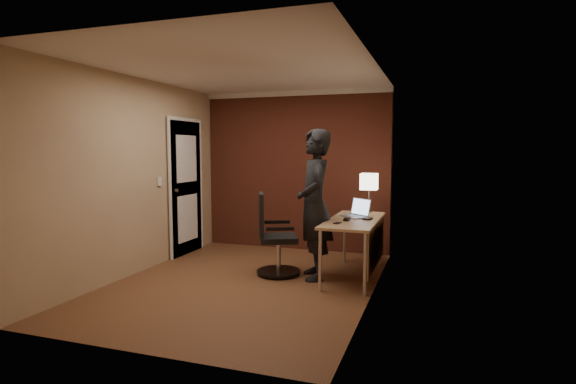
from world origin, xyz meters
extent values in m
plane|color=brown|center=(0.00, 0.00, 0.00)|extent=(4.00, 4.00, 0.00)
plane|color=white|center=(0.00, 0.00, 2.50)|extent=(4.00, 4.00, 0.00)
plane|color=tan|center=(0.00, 2.00, 1.25)|extent=(3.00, 0.00, 3.00)
plane|color=tan|center=(0.00, -2.00, 1.25)|extent=(3.00, 0.00, 3.00)
plane|color=tan|center=(-1.50, 0.00, 1.25)|extent=(0.00, 4.00, 4.00)
plane|color=tan|center=(1.50, 0.00, 1.25)|extent=(0.00, 4.00, 4.00)
cube|color=brown|center=(0.00, 1.97, 1.25)|extent=(2.98, 0.06, 2.50)
cube|color=silver|center=(0.00, 1.96, 2.46)|extent=(3.00, 0.08, 0.08)
cube|color=silver|center=(0.00, -1.96, 2.46)|extent=(3.00, 0.08, 0.08)
cube|color=silver|center=(-1.46, 0.00, 2.46)|extent=(0.08, 4.00, 0.08)
cube|color=silver|center=(1.46, 0.00, 2.46)|extent=(0.08, 4.00, 0.08)
cube|color=silver|center=(-1.48, 1.10, 1.00)|extent=(0.05, 0.82, 2.02)
cube|color=silver|center=(-1.46, 1.10, 1.00)|extent=(0.02, 0.92, 2.12)
cylinder|color=silver|center=(-1.43, 0.77, 1.00)|extent=(0.05, 0.05, 0.05)
cube|color=silver|center=(-1.49, 0.45, 1.15)|extent=(0.02, 0.08, 0.12)
cube|color=tan|center=(1.18, 0.64, 0.71)|extent=(0.60, 1.50, 0.03)
cube|color=tan|center=(1.46, 0.64, 0.43)|extent=(0.02, 1.38, 0.54)
cylinder|color=silver|center=(0.93, -0.05, 0.35)|extent=(0.04, 0.04, 0.70)
cylinder|color=silver|center=(0.93, 1.33, 0.35)|extent=(0.04, 0.04, 0.70)
cylinder|color=silver|center=(1.43, -0.05, 0.35)|extent=(0.04, 0.04, 0.70)
cylinder|color=silver|center=(1.43, 1.33, 0.35)|extent=(0.04, 0.04, 0.70)
cube|color=silver|center=(1.27, 1.27, 0.74)|extent=(0.11, 0.11, 0.01)
cylinder|color=silver|center=(1.27, 1.27, 0.90)|extent=(0.01, 0.01, 0.30)
cube|color=white|center=(1.27, 1.27, 1.16)|extent=(0.22, 0.22, 0.22)
cube|color=silver|center=(1.15, 0.81, 0.74)|extent=(0.40, 0.38, 0.01)
cube|color=silver|center=(1.22, 0.90, 0.85)|extent=(0.30, 0.25, 0.22)
cube|color=#B2CCF2|center=(1.22, 0.89, 0.85)|extent=(0.26, 0.22, 0.19)
cube|color=gray|center=(1.15, 0.80, 0.75)|extent=(0.30, 0.27, 0.00)
cube|color=black|center=(1.12, 0.48, 0.75)|extent=(0.07, 0.10, 0.03)
cube|color=black|center=(1.06, 0.25, 0.73)|extent=(0.08, 0.13, 0.01)
cube|color=black|center=(1.35, 0.66, 0.74)|extent=(0.11, 0.13, 0.02)
cylinder|color=black|center=(0.26, 0.44, 0.04)|extent=(0.56, 0.56, 0.03)
cylinder|color=silver|center=(0.26, 0.44, 0.25)|extent=(0.06, 0.06, 0.42)
cube|color=black|center=(0.26, 0.44, 0.47)|extent=(0.60, 0.60, 0.07)
cube|color=black|center=(0.06, 0.35, 0.77)|extent=(0.21, 0.40, 0.55)
cube|color=black|center=(0.16, 0.68, 0.64)|extent=(0.33, 0.18, 0.04)
cube|color=black|center=(0.36, 0.21, 0.64)|extent=(0.33, 0.18, 0.04)
imported|color=black|center=(0.73, 0.44, 0.92)|extent=(0.67, 0.79, 1.84)
camera|label=1|loc=(2.16, -4.82, 1.59)|focal=28.00mm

